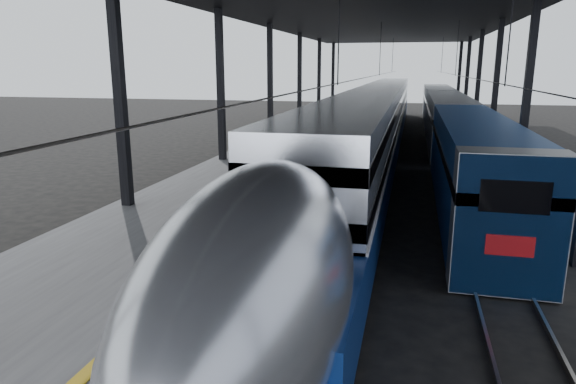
% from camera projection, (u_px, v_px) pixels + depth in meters
% --- Properties ---
extents(ground, '(160.00, 160.00, 0.00)m').
position_uv_depth(ground, '(230.00, 303.00, 13.40)').
color(ground, black).
rests_on(ground, ground).
extents(platform, '(6.00, 80.00, 1.00)m').
position_uv_depth(platform, '(284.00, 155.00, 32.97)').
color(platform, '#4C4C4F').
rests_on(platform, ground).
extents(yellow_strip, '(0.30, 80.00, 0.01)m').
position_uv_depth(yellow_strip, '(328.00, 149.00, 32.21)').
color(yellow_strip, gold).
rests_on(yellow_strip, platform).
extents(rails, '(6.52, 80.00, 0.16)m').
position_uv_depth(rails, '(412.00, 167.00, 31.24)').
color(rails, slate).
rests_on(rails, ground).
extents(canopy, '(18.00, 75.00, 9.47)m').
position_uv_depth(canopy, '(374.00, 12.00, 29.69)').
color(canopy, black).
rests_on(canopy, ground).
extents(tgv_train, '(3.22, 65.20, 4.62)m').
position_uv_depth(tgv_train, '(376.00, 125.00, 34.66)').
color(tgv_train, silver).
rests_on(tgv_train, ground).
extents(second_train, '(2.84, 56.05, 3.91)m').
position_uv_depth(second_train, '(448.00, 122.00, 38.86)').
color(second_train, navy).
rests_on(second_train, ground).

